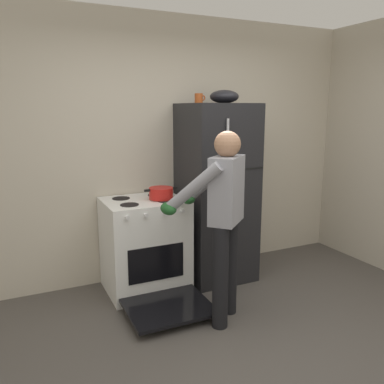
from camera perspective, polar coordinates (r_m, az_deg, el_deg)
The scene contains 8 objects.
ground at distance 3.09m, azimuth 11.57°, elevation -23.34°, with size 8.00×8.00×0.00m, color #4C4742.
kitchen_wall_back at distance 4.26m, azimuth -3.56°, elevation 6.21°, with size 6.00×0.10×2.70m, color beige.
refrigerator at distance 4.15m, azimuth 3.46°, elevation -0.11°, with size 0.68×0.72×1.82m.
stove_range at distance 3.96m, azimuth -6.68°, elevation -7.75°, with size 0.76×1.22×0.92m.
person_cook at distance 3.25m, azimuth 4.25°, elevation -2.60°, with size 0.69×0.73×1.60m.
red_pot at distance 3.84m, azimuth -4.45°, elevation -0.16°, with size 0.33×0.23×0.11m.
coffee_mug at distance 4.02m, azimuth 1.00°, elevation 13.25°, with size 0.11×0.08×0.10m.
mixing_bowl at distance 4.10m, azimuth 4.64°, elevation 13.44°, with size 0.29×0.29×0.13m, color black.
Camera 1 is at (-1.57, -1.99, 1.77)m, focal length 37.31 mm.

